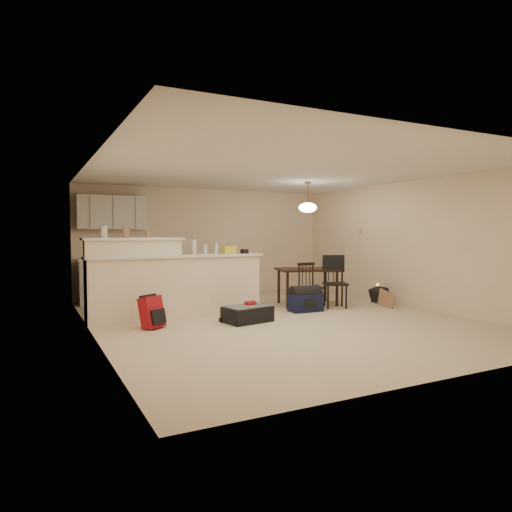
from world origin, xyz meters
TOP-DOWN VIEW (x-y plane):
  - room at (0.00, 0.00)m, footprint 7.00×7.02m
  - breakfast_bar at (-1.76, 0.98)m, footprint 3.08×0.58m
  - upper_cabinets at (-2.20, 3.32)m, footprint 1.40×0.34m
  - kitchen_counter at (-2.00, 3.19)m, footprint 1.80×0.60m
  - thermostat at (2.98, 1.55)m, footprint 0.02×0.12m
  - jar at (-2.68, 1.12)m, footprint 0.10×0.10m
  - cereal_box at (-2.32, 1.12)m, footprint 0.10×0.07m
  - small_box at (-1.96, 1.12)m, footprint 0.08×0.06m
  - bottle_a at (-1.20, 0.90)m, footprint 0.07×0.07m
  - bottle_b at (-1.00, 0.90)m, footprint 0.06×0.06m
  - bag_lump at (-0.55, 0.90)m, footprint 0.22×0.18m
  - pouch at (-0.24, 0.90)m, footprint 0.12×0.10m
  - extra_item_x at (-0.79, 0.90)m, footprint 0.05×0.05m
  - dining_table at (1.28, 1.12)m, footprint 1.35×1.06m
  - pendant_lamp at (1.28, 1.12)m, footprint 0.36×0.36m
  - dining_chair_near at (1.04, 0.62)m, footprint 0.39×0.37m
  - dining_chair_far at (1.58, 0.57)m, footprint 0.57×0.56m
  - suitcase at (-0.59, 0.05)m, footprint 0.84×0.63m
  - red_backpack at (-2.12, 0.26)m, footprint 0.39×0.35m
  - navy_duffel at (0.82, 0.47)m, footprint 0.62×0.36m
  - black_daypack at (2.75, 0.61)m, footprint 0.27×0.37m
  - cardboard_sheet at (2.47, 0.11)m, footprint 0.03×0.43m

SIDE VIEW (x-z plane):
  - suitcase at x=-0.59m, z-range 0.00..0.26m
  - black_daypack at x=2.75m, z-range 0.00..0.31m
  - cardboard_sheet at x=2.47m, z-range 0.00..0.33m
  - navy_duffel at x=0.82m, z-range 0.00..0.33m
  - red_backpack at x=-2.12m, z-range 0.00..0.49m
  - dining_chair_near at x=1.04m, z-range 0.00..0.89m
  - kitchen_counter at x=-2.00m, z-range 0.00..0.90m
  - dining_chair_far at x=1.58m, z-range 0.00..1.00m
  - breakfast_bar at x=-1.76m, z-range -0.09..1.30m
  - dining_table at x=1.28m, z-range 0.28..1.03m
  - pouch at x=-0.24m, z-range 1.09..1.17m
  - bag_lump at x=-0.55m, z-range 1.09..1.23m
  - bottle_b at x=-1.00m, z-range 1.09..1.27m
  - extra_item_x at x=-0.79m, z-range 1.09..1.29m
  - bottle_a at x=-1.20m, z-range 1.09..1.35m
  - room at x=0.00m, z-range 0.00..2.50m
  - small_box at x=-1.96m, z-range 1.39..1.51m
  - cereal_box at x=-2.32m, z-range 1.39..1.55m
  - jar at x=-2.68m, z-range 1.39..1.59m
  - thermostat at x=2.98m, z-range 1.44..1.56m
  - upper_cabinets at x=-2.20m, z-range 1.55..2.25m
  - pendant_lamp at x=1.28m, z-range 1.68..2.30m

